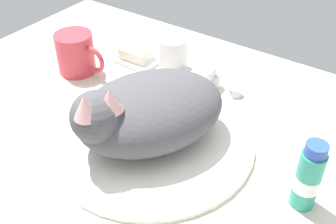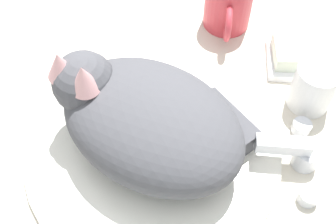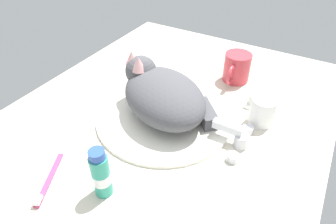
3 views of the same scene
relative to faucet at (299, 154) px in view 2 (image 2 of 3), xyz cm
name	(u,v)px [view 2 (image 2 of 3)]	position (x,y,z in cm)	size (l,w,h in cm)	color
ground_plane	(154,155)	(0.00, -20.30, -3.72)	(110.00, 82.50, 3.00)	beige
sink_basin	(153,148)	(0.00, -20.30, -1.71)	(36.44, 36.44, 1.03)	white
faucet	(299,154)	(0.00, 0.00, 0.00)	(13.84, 9.21, 5.30)	silver
cat	(145,118)	(-0.58, -21.28, 4.94)	(28.54, 31.62, 14.55)	#4C4C51
coffee_mug	(228,4)	(-27.75, -10.42, 2.29)	(12.48, 8.25, 9.02)	#C63842
rinse_cup	(313,87)	(-11.00, 2.62, 1.53)	(6.52, 6.52, 7.50)	white
soap_dish	(286,60)	(-19.24, -0.12, -1.62)	(9.00, 6.40, 1.20)	white
soap_bar	(289,52)	(-19.24, -0.12, 0.26)	(6.66, 4.97, 2.55)	silver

